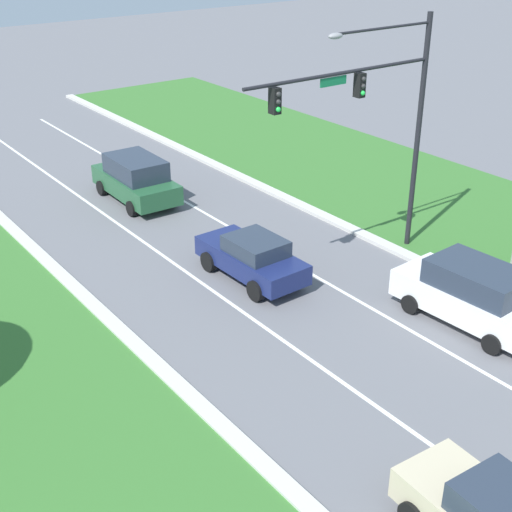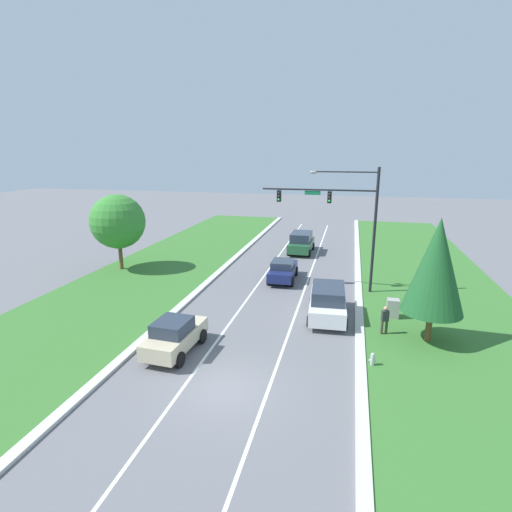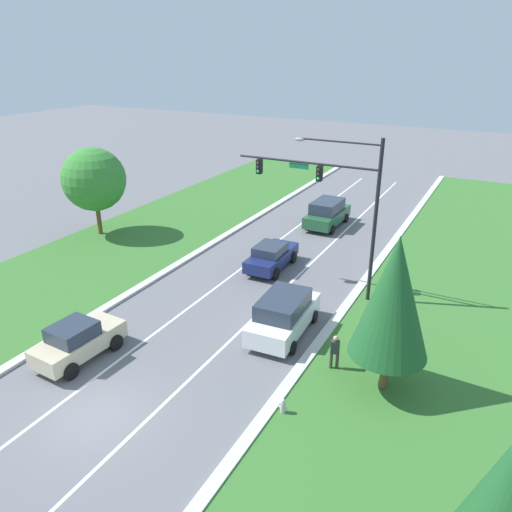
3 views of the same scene
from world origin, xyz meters
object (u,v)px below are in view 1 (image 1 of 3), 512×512
at_px(white_suv, 473,294).
at_px(navy_sedan, 252,257).
at_px(forest_suv, 136,179).
at_px(traffic_signal_mast, 379,108).

distance_m(white_suv, navy_sedan, 7.64).
height_order(forest_suv, navy_sedan, forest_suv).
xyz_separation_m(traffic_signal_mast, white_suv, (-0.54, -5.20, -4.82)).
distance_m(traffic_signal_mast, white_suv, 7.11).
xyz_separation_m(traffic_signal_mast, forest_suv, (-4.14, 10.64, -4.80)).
relative_size(forest_suv, navy_sedan, 1.10).
height_order(traffic_signal_mast, white_suv, traffic_signal_mast).
bearing_deg(white_suv, traffic_signal_mast, 80.98).
bearing_deg(navy_sedan, traffic_signal_mast, -18.96).
relative_size(traffic_signal_mast, forest_suv, 1.76).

